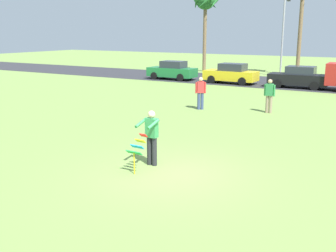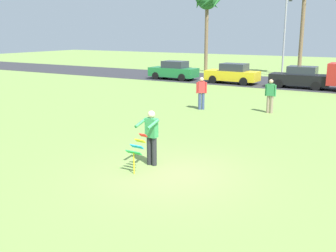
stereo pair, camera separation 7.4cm
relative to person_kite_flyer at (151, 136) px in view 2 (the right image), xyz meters
The scene contains 11 objects.
ground_plane 1.37m from the person_kite_flyer, 24.80° to the right, with size 120.00×120.00×0.00m, color olive.
road_strip 22.75m from the person_kite_flyer, 87.73° to the left, with size 120.00×8.00×0.01m, color #2D2D33.
person_kite_flyer is the anchor object (origin of this frame).
kite_held 0.78m from the person_kite_flyer, 90.90° to the right, with size 0.51×0.64×1.12m.
parked_car_green 22.97m from the person_kite_flyer, 117.83° to the left, with size 4.22×1.87×1.60m.
parked_car_yellow 21.00m from the person_kite_flyer, 104.67° to the left, with size 4.23×1.90×1.60m.
parked_car_black 20.31m from the person_kite_flyer, 90.11° to the left, with size 4.24×1.92×1.60m.
palm_tree_left_near 31.36m from the person_kite_flyer, 111.99° to the left, with size 2.58×2.71×8.32m.
streetlight_pole 28.10m from the person_kite_flyer, 96.74° to the left, with size 0.24×1.65×7.00m.
person_walker_near 9.49m from the person_kite_flyer, 106.35° to the left, with size 0.49×0.38×1.73m.
person_walker_far 10.03m from the person_kite_flyer, 85.61° to the left, with size 0.57×0.23×1.73m.
Camera 2 is at (5.58, -9.63, 4.08)m, focal length 42.95 mm.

